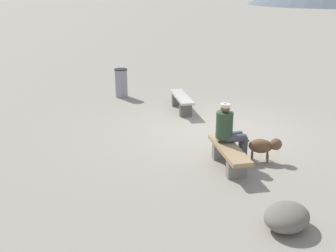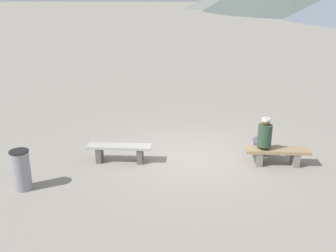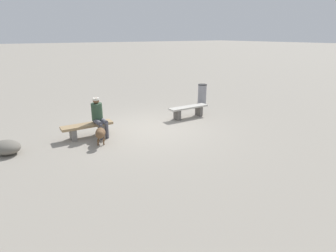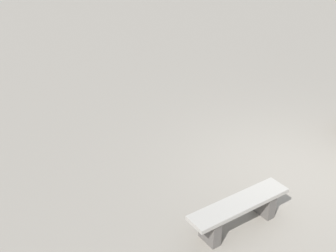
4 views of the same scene
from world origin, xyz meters
name	(u,v)px [view 4 (image 4 of 4)]	position (x,y,z in m)	size (l,w,h in m)	color
ground	(301,173)	(0.00, 0.00, -0.03)	(210.00, 210.00, 0.06)	gray
bench_left	(239,210)	(-1.90, -0.37, 0.31)	(1.63, 0.42, 0.45)	#605B56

